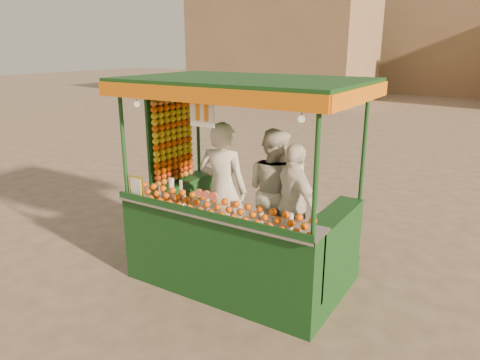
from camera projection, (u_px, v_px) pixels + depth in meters
The scene contains 7 objects.
ground at pixel (217, 269), 6.60m from camera, with size 90.00×90.00×0.00m, color brown.
building_left at pixel (283, 48), 26.53m from camera, with size 10.00×6.00×6.00m, color #917952.
building_center at pixel (438, 40), 30.99m from camera, with size 14.00×7.00×7.00m, color #917952.
juice_cart at pixel (233, 220), 6.03m from camera, with size 3.06×1.98×2.78m.
vendor_left at pixel (223, 190), 6.11m from camera, with size 0.76×0.57×1.89m.
vendor_middle at pixel (274, 191), 6.26m from camera, with size 1.04×0.92×1.78m.
vendor_right at pixel (294, 204), 5.92m from camera, with size 1.03×0.84×1.65m.
Camera 1 is at (3.41, -4.86, 3.17)m, focal length 33.37 mm.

